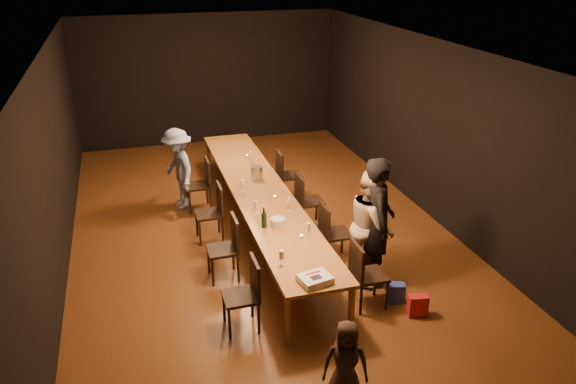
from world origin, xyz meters
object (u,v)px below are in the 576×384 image
object	(u,v)px
chair_right_0	(369,274)
chair_right_3	(289,175)
chair_right_2	(310,200)
plate_stack	(278,222)
chair_left_0	(240,296)
birthday_cake	(315,279)
chair_right_1	(336,233)
child	(346,363)
woman_tan	(372,225)
champagne_bottle	(264,217)
chair_left_1	(222,249)
table	(260,193)
chair_left_2	(209,213)
ice_bucket	(257,173)
man_blue	(178,169)
chair_left_3	(198,185)
woman_birthday	(378,222)

from	to	relation	value
chair_right_0	chair_right_3	world-z (taller)	same
chair_right_2	plate_stack	bearing A→B (deg)	-35.51
chair_left_0	birthday_cake	bearing A→B (deg)	-115.38
chair_right_1	child	size ratio (longest dim) A/B	0.97
woman_tan	champagne_bottle	distance (m)	1.49
chair_right_3	chair_left_1	distance (m)	2.94
chair_left_0	woman_tan	xyz separation A→B (m)	(2.00, 0.64, 0.35)
table	chair_right_1	world-z (taller)	chair_right_1
chair_right_1	chair_left_2	bearing A→B (deg)	-125.22
chair_right_1	birthday_cake	bearing A→B (deg)	-29.08
champagne_bottle	ice_bucket	xyz separation A→B (m)	(0.32, 1.76, -0.05)
chair_right_2	champagne_bottle	bearing A→B (deg)	-41.27
table	birthday_cake	bearing A→B (deg)	-90.68
chair_right_1	chair_left_1	distance (m)	1.70
chair_left_0	man_blue	world-z (taller)	man_blue
table	woman_tan	world-z (taller)	woman_tan
child	champagne_bottle	distance (m)	2.68
birthday_cake	plate_stack	distance (m)	1.51
table	chair_right_1	xyz separation A→B (m)	(0.85, -1.20, -0.24)
chair_right_0	ice_bucket	world-z (taller)	ice_bucket
chair_right_1	table	bearing A→B (deg)	-144.69
chair_right_0	champagne_bottle	bearing A→B (deg)	-135.89
chair_right_2	birthday_cake	xyz separation A→B (m)	(-0.88, -2.79, 0.33)
table	chair_left_0	world-z (taller)	chair_left_0
child	ice_bucket	world-z (taller)	ice_bucket
chair_left_0	ice_bucket	size ratio (longest dim) A/B	4.20
man_blue	plate_stack	size ratio (longest dim) A/B	7.12
chair_right_3	champagne_bottle	world-z (taller)	champagne_bottle
chair_left_2	chair_left_3	bearing A→B (deg)	0.00
child	plate_stack	xyz separation A→B (m)	(0.02, 2.62, 0.33)
man_blue	birthday_cake	world-z (taller)	man_blue
chair_left_2	plate_stack	distance (m)	1.54
woman_birthday	man_blue	world-z (taller)	woman_birthday
child	ice_bucket	size ratio (longest dim) A/B	4.35
birthday_cake	chair_right_1	bearing A→B (deg)	48.90
birthday_cake	ice_bucket	bearing A→B (deg)	76.28
chair_left_0	chair_left_2	bearing A→B (deg)	0.00
chair_left_0	chair_right_3	bearing A→B (deg)	-25.28
child	champagne_bottle	size ratio (longest dim) A/B	2.93
chair_right_1	chair_right_3	size ratio (longest dim) A/B	1.00
birthday_cake	woman_birthday	bearing A→B (deg)	25.00
plate_stack	woman_birthday	bearing A→B (deg)	-25.34
chair_right_0	ice_bucket	distance (m)	3.03
plate_stack	chair_right_1	bearing A→B (deg)	4.94
chair_left_3	chair_right_1	bearing A→B (deg)	-144.69
chair_right_0	ice_bucket	bearing A→B (deg)	-164.83
chair_left_2	chair_left_0	bearing A→B (deg)	-180.00
chair_left_1	chair_left_3	size ratio (longest dim) A/B	1.00
chair_right_1	birthday_cake	xyz separation A→B (m)	(-0.88, -1.59, 0.33)
chair_left_3	birthday_cake	world-z (taller)	chair_left_3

